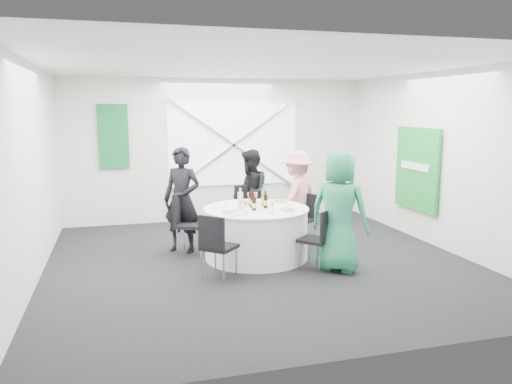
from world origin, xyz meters
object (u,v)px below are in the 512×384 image
object	(u,v)px
chair_back_right	(304,215)
person_man_back	(250,194)
chair_back_left	(186,219)
person_woman_pink	(297,196)
person_man_back_left	(182,200)
chair_front_left	(216,242)
person_woman_green	(339,211)
clear_water_bottle	(240,201)
chair_front_right	(320,235)
green_water_bottle	(264,198)
banquet_table	(256,233)
chair_back	(246,208)

from	to	relation	value
chair_back_right	person_man_back	bearing A→B (deg)	-161.44
chair_back_left	person_woman_pink	world-z (taller)	person_woman_pink
person_man_back_left	chair_front_left	bearing A→B (deg)	-47.94
chair_back_right	chair_front_left	size ratio (longest dim) A/B	0.95
person_woman_green	clear_water_bottle	distance (m)	1.45
chair_back_left	chair_back_right	xyz separation A→B (m)	(1.97, 0.15, -0.08)
chair_front_right	clear_water_bottle	bearing A→B (deg)	-81.11
person_woman_pink	green_water_bottle	xyz separation A→B (m)	(-0.77, -0.66, 0.12)
banquet_table	chair_back_left	world-z (taller)	chair_back_left
chair_front_left	banquet_table	bearing A→B (deg)	-90.00
chair_back_left	person_woman_pink	distance (m)	1.94
person_woman_pink	chair_back_left	bearing A→B (deg)	-30.43
green_water_bottle	clear_water_bottle	bearing A→B (deg)	-162.43
banquet_table	chair_front_right	xyz separation A→B (m)	(0.69, -0.78, 0.11)
person_woman_pink	chair_front_right	bearing A→B (deg)	41.80
person_man_back_left	clear_water_bottle	xyz separation A→B (m)	(0.77, -0.66, 0.06)
chair_back	chair_back_left	bearing A→B (deg)	-139.25
banquet_table	person_man_back	distance (m)	1.31
chair_front_left	person_woman_green	xyz separation A→B (m)	(1.70, -0.04, 0.33)
person_woman_green	clear_water_bottle	world-z (taller)	person_woman_green
chair_back_left	person_woman_pink	xyz separation A→B (m)	(1.90, 0.32, 0.21)
chair_front_right	person_woman_green	xyz separation A→B (m)	(0.24, -0.09, 0.34)
banquet_table	chair_back_right	world-z (taller)	chair_back_right
chair_back_right	chair_front_left	xyz separation A→B (m)	(-1.75, -1.43, 0.03)
person_man_back_left	person_man_back	bearing A→B (deg)	57.70
person_man_back	clear_water_bottle	distance (m)	1.33
person_woman_pink	person_woman_green	world-z (taller)	person_woman_green
person_man_back	person_woman_green	bearing A→B (deg)	29.33
person_woman_green	person_woman_pink	bearing A→B (deg)	-46.62
chair_front_left	person_man_back_left	distance (m)	1.53
person_man_back	green_water_bottle	distance (m)	1.12
chair_back	person_woman_green	world-z (taller)	person_woman_green
person_man_back_left	person_woman_pink	xyz separation A→B (m)	(1.93, 0.12, -0.05)
green_water_bottle	person_woman_green	bearing A→B (deg)	-51.50
chair_front_left	green_water_bottle	distance (m)	1.37
person_woman_green	person_man_back	bearing A→B (deg)	-28.76
chair_front_left	chair_front_right	bearing A→B (deg)	-135.26
chair_back_right	chair_front_right	xyz separation A→B (m)	(-0.29, -1.38, 0.01)
person_woman_pink	chair_back_right	bearing A→B (deg)	71.44
person_woman_pink	clear_water_bottle	xyz separation A→B (m)	(-1.16, -0.78, 0.12)
chair_front_left	person_woman_green	world-z (taller)	person_woman_green
chair_back	clear_water_bottle	size ratio (longest dim) A/B	2.91
chair_back_left	person_man_back	distance (m)	1.46
chair_back_left	chair_front_left	world-z (taller)	chair_back_left
person_man_back	person_woman_green	size ratio (longest dim) A/B	0.92
chair_back_right	person_woman_pink	distance (m)	0.34
chair_back_left	green_water_bottle	world-z (taller)	green_water_bottle
banquet_table	person_woman_pink	world-z (taller)	person_woman_pink
clear_water_bottle	chair_back	bearing A→B (deg)	71.69
clear_water_bottle	person_woman_green	bearing A→B (deg)	-36.10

